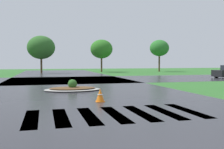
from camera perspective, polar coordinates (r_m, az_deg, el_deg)
name	(u,v)px	position (r m, az deg, el deg)	size (l,w,h in m)	color
asphalt_roadway	(87,94)	(14.47, -5.40, -4.18)	(11.59, 80.00, 0.01)	#2B2B30
asphalt_cross_road	(69,80)	(25.61, -9.44, -1.15)	(90.00, 10.43, 0.01)	#2B2B30
crosswalk_stripes	(115,114)	(8.86, 0.70, -8.65)	(5.85, 2.89, 0.01)	white
median_island	(72,88)	(16.23, -8.63, -3.01)	(3.41, 2.24, 0.68)	#9E9B93
traffic_cone	(100,95)	(11.49, -2.61, -4.57)	(0.38, 0.38, 0.60)	orange
background_treeline	(48,46)	(41.48, -13.72, 6.06)	(35.24, 6.95, 6.45)	#4C3823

